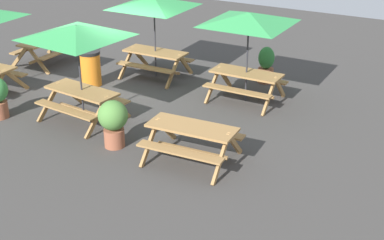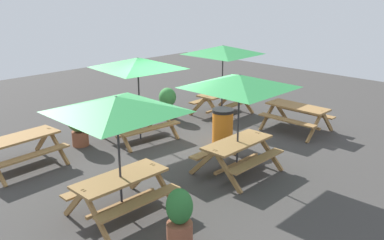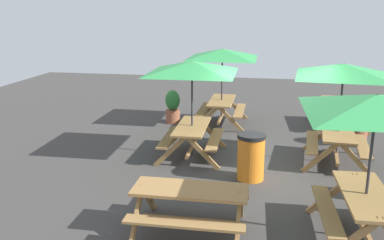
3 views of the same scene
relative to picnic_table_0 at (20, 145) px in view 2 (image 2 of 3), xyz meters
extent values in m
plane|color=#3D3A38|center=(3.46, -1.92, -0.56)|extent=(24.00, 24.00, 0.00)
cube|color=olive|center=(0.00, 0.00, 0.18)|extent=(1.84, 0.82, 0.05)
cube|color=olive|center=(0.04, -0.55, -0.11)|extent=(1.81, 0.38, 0.04)
cube|color=olive|center=(-0.04, 0.55, -0.11)|extent=(1.81, 0.38, 0.04)
cube|color=olive|center=(0.80, -0.31, -0.19)|extent=(0.11, 0.80, 0.81)
cube|color=olive|center=(0.75, 0.42, -0.19)|extent=(0.11, 0.80, 0.81)
cube|color=olive|center=(0.00, 0.00, -0.34)|extent=(1.56, 0.17, 0.06)
cube|color=olive|center=(3.22, -0.47, 0.18)|extent=(1.86, 0.86, 0.05)
cube|color=olive|center=(3.17, -1.01, -0.11)|extent=(1.82, 0.42, 0.04)
cube|color=olive|center=(3.27, 0.08, -0.11)|extent=(1.82, 0.42, 0.04)
cube|color=olive|center=(2.41, -0.76, -0.19)|extent=(0.13, 0.80, 0.81)
cube|color=olive|center=(2.47, -0.03, -0.19)|extent=(0.13, 0.80, 0.81)
cube|color=olive|center=(3.96, -0.90, -0.19)|extent=(0.13, 0.80, 0.81)
cube|color=olive|center=(4.03, -0.17, -0.19)|extent=(0.13, 0.80, 0.81)
cube|color=olive|center=(3.22, -0.47, -0.34)|extent=(1.56, 0.21, 0.06)
cylinder|color=#2D2D33|center=(3.22, -0.47, 0.59)|extent=(0.04, 0.04, 2.30)
pyramid|color=green|center=(3.22, -0.47, 1.60)|extent=(2.82, 2.82, 0.28)
cube|color=olive|center=(3.36, -3.82, 0.18)|extent=(1.81, 0.73, 0.05)
cube|color=olive|center=(3.37, -4.37, -0.11)|extent=(1.80, 0.29, 0.04)
cube|color=olive|center=(3.35, -3.27, -0.11)|extent=(1.80, 0.29, 0.04)
cube|color=olive|center=(2.58, -4.20, -0.19)|extent=(0.07, 0.80, 0.81)
cube|color=olive|center=(2.57, -3.47, -0.19)|extent=(0.07, 0.80, 0.81)
cube|color=olive|center=(4.14, -4.17, -0.19)|extent=(0.07, 0.80, 0.81)
cube|color=olive|center=(4.13, -3.44, -0.19)|extent=(0.07, 0.80, 0.81)
cube|color=olive|center=(3.36, -3.82, -0.34)|extent=(1.56, 0.10, 0.06)
cylinder|color=#2D2D33|center=(3.36, -3.82, 0.59)|extent=(0.04, 0.04, 2.30)
pyramid|color=green|center=(3.36, -3.82, 1.60)|extent=(2.83, 2.83, 0.28)
cube|color=olive|center=(6.63, -0.53, 0.18)|extent=(1.82, 0.76, 0.05)
cube|color=olive|center=(6.65, -1.08, -0.11)|extent=(1.81, 0.32, 0.04)
cube|color=olive|center=(6.61, 0.02, -0.11)|extent=(1.81, 0.32, 0.04)
cube|color=olive|center=(5.86, -0.93, -0.19)|extent=(0.09, 0.80, 0.81)
cube|color=olive|center=(5.84, -0.20, -0.19)|extent=(0.09, 0.80, 0.81)
cube|color=olive|center=(7.42, -0.87, -0.19)|extent=(0.09, 0.80, 0.81)
cube|color=olive|center=(7.39, -0.14, -0.19)|extent=(0.09, 0.80, 0.81)
cube|color=olive|center=(6.63, -0.53, -0.34)|extent=(1.56, 0.13, 0.06)
cylinder|color=#2D2D33|center=(6.63, -0.53, 0.59)|extent=(0.04, 0.04, 2.30)
pyramid|color=green|center=(6.63, -0.53, 1.60)|extent=(2.83, 2.83, 0.28)
cube|color=olive|center=(0.37, -3.46, 0.18)|extent=(1.80, 0.70, 0.05)
cube|color=olive|center=(0.37, -4.01, -0.11)|extent=(1.80, 0.26, 0.04)
cube|color=olive|center=(0.37, -2.91, -0.11)|extent=(1.80, 0.26, 0.04)
cube|color=olive|center=(-0.41, -3.82, -0.19)|extent=(0.06, 0.80, 0.81)
cube|color=olive|center=(-0.41, -3.09, -0.19)|extent=(0.06, 0.80, 0.81)
cube|color=olive|center=(1.15, -3.82, -0.19)|extent=(0.06, 0.80, 0.81)
cube|color=olive|center=(1.15, -3.09, -0.19)|extent=(0.06, 0.80, 0.81)
cube|color=olive|center=(0.37, -3.46, -0.34)|extent=(1.56, 0.07, 0.06)
cylinder|color=#2D2D33|center=(0.37, -3.46, 0.59)|extent=(0.04, 0.04, 2.30)
pyramid|color=green|center=(0.37, -3.46, 1.60)|extent=(2.83, 2.83, 0.28)
cube|color=olive|center=(6.92, -3.20, 0.18)|extent=(0.72, 1.81, 0.05)
cube|color=olive|center=(7.47, -3.20, -0.11)|extent=(0.28, 1.80, 0.04)
cube|color=olive|center=(6.37, -3.21, -0.11)|extent=(0.28, 1.80, 0.04)
cube|color=olive|center=(7.30, -3.98, -0.19)|extent=(0.80, 0.07, 0.81)
cube|color=olive|center=(6.57, -3.99, -0.19)|extent=(0.80, 0.07, 0.81)
cube|color=olive|center=(7.28, -2.42, -0.19)|extent=(0.80, 0.07, 0.81)
cube|color=olive|center=(6.55, -2.43, -0.19)|extent=(0.80, 0.07, 0.81)
cube|color=olive|center=(6.92, -3.20, -0.34)|extent=(0.09, 1.56, 0.06)
cylinder|color=orange|center=(4.54, -2.37, -0.11)|extent=(0.56, 0.56, 0.90)
cylinder|color=black|center=(4.54, -2.37, 0.38)|extent=(0.59, 0.59, 0.08)
cylinder|color=#935138|center=(5.07, 0.43, -0.36)|extent=(0.44, 0.44, 0.40)
ellipsoid|color=#3D8C42|center=(5.07, 0.43, 0.14)|extent=(0.56, 0.56, 0.61)
cylinder|color=#935138|center=(1.75, 0.28, -0.36)|extent=(0.44, 0.44, 0.40)
ellipsoid|color=#4C7F38|center=(1.75, 0.28, 0.16)|extent=(0.63, 0.63, 0.65)
cylinder|color=#935138|center=(0.44, -4.96, -0.36)|extent=(0.44, 0.44, 0.40)
ellipsoid|color=#2D7233|center=(0.44, -4.96, 0.15)|extent=(0.45, 0.45, 0.62)
camera|label=1|loc=(-4.72, 8.35, 4.75)|focal=50.00mm
camera|label=2|loc=(-3.83, -9.47, 3.60)|focal=40.00mm
camera|label=3|loc=(12.98, -2.07, 2.96)|focal=40.00mm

